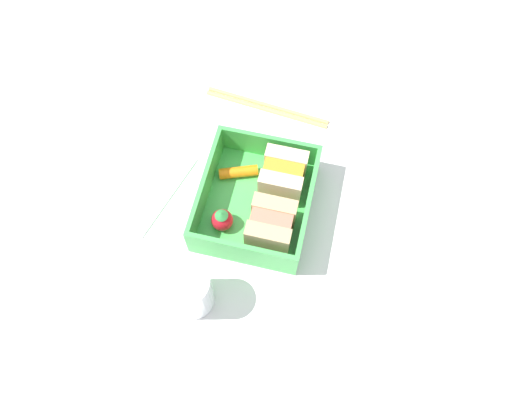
{
  "coord_description": "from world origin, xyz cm",
  "views": [
    {
      "loc": [
        28.18,
        6.68,
        62.52
      ],
      "look_at": [
        0.0,
        0.0,
        2.7
      ],
      "focal_mm": 35.0,
      "sensor_mm": 36.0,
      "label": 1
    }
  ],
  "objects": [
    {
      "name": "ground_plane",
      "position": [
        0.0,
        0.0,
        -1.0
      ],
      "size": [
        120.0,
        120.0,
        2.0
      ],
      "primitive_type": "cube",
      "color": "white"
    },
    {
      "name": "bento_tray",
      "position": [
        0.0,
        0.0,
        0.6
      ],
      "size": [
        16.59,
        14.46,
        1.2
      ],
      "primitive_type": "cube",
      "color": "green",
      "rests_on": "ground_plane"
    },
    {
      "name": "bento_rim",
      "position": [
        0.0,
        0.0,
        3.5
      ],
      "size": [
        16.59,
        14.46,
        4.61
      ],
      "color": "green",
      "rests_on": "bento_tray"
    },
    {
      "name": "sandwich_left",
      "position": [
        -3.7,
        2.85,
        3.8
      ],
      "size": [
        5.96,
        5.7,
        5.19
      ],
      "color": "beige",
      "rests_on": "bento_tray"
    },
    {
      "name": "sandwich_center_left",
      "position": [
        3.7,
        2.85,
        3.8
      ],
      "size": [
        5.96,
        5.7,
        5.19
      ],
      "color": "tan",
      "rests_on": "bento_tray"
    },
    {
      "name": "carrot_stick_far_left",
      "position": [
        -3.83,
        -3.42,
        1.96
      ],
      "size": [
        3.31,
        5.57,
        1.52
      ],
      "primitive_type": "cylinder",
      "rotation": [
        1.57,
        0.0,
        3.5
      ],
      "color": "orange",
      "rests_on": "bento_tray"
    },
    {
      "name": "strawberry_far_left",
      "position": [
        3.97,
        -3.61,
        2.77
      ],
      "size": [
        2.9,
        2.9,
        3.5
      ],
      "color": "red",
      "rests_on": "bento_tray"
    },
    {
      "name": "chopstick_pair",
      "position": [
        -16.78,
        -2.27,
        0.35
      ],
      "size": [
        3.54,
        19.35,
        0.7
      ],
      "color": "tan",
      "rests_on": "ground_plane"
    },
    {
      "name": "drinking_glass",
      "position": [
        14.32,
        -4.7,
        3.76
      ],
      "size": [
        5.29,
        5.29,
        7.52
      ],
      "primitive_type": "cylinder",
      "color": "white",
      "rests_on": "ground_plane"
    },
    {
      "name": "folded_napkin",
      "position": [
        -0.38,
        -16.32,
        0.2
      ],
      "size": [
        15.92,
        12.68,
        0.4
      ],
      "primitive_type": "cube",
      "rotation": [
        0.0,
        0.0,
        -0.28
      ],
      "color": "silver",
      "rests_on": "ground_plane"
    }
  ]
}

